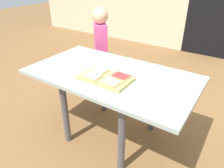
{
  "coord_description": "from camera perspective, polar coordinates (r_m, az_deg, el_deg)",
  "views": [
    {
      "loc": [
        0.91,
        -1.34,
        1.47
      ],
      "look_at": [
        0.01,
        0.0,
        0.58
      ],
      "focal_mm": 33.6,
      "sensor_mm": 36.0,
      "label": 1
    }
  ],
  "objects": [
    {
      "name": "pizza_slice_near_left",
      "position": [
        1.7,
        -5.36,
        2.17
      ],
      "size": [
        0.14,
        0.11,
        0.01
      ],
      "color": "tan",
      "rests_on": "cutting_board"
    },
    {
      "name": "cutting_board",
      "position": [
        1.7,
        -1.82,
        1.68
      ],
      "size": [
        0.43,
        0.26,
        0.02
      ],
      "primitive_type": "cube",
      "color": "tan",
      "rests_on": "dining_table"
    },
    {
      "name": "child_left",
      "position": [
        2.6,
        -3.07,
        10.31
      ],
      "size": [
        0.27,
        0.27,
        1.1
      ],
      "color": "#344042",
      "rests_on": "ground"
    },
    {
      "name": "house_door",
      "position": [
        4.25,
        26.5,
        19.77
      ],
      "size": [
        0.9,
        0.02,
        2.0
      ],
      "primitive_type": "cube",
      "color": "black",
      "rests_on": "ground"
    },
    {
      "name": "pizza_slice_far_left",
      "position": [
        1.79,
        -3.63,
        3.65
      ],
      "size": [
        0.15,
        0.11,
        0.01
      ],
      "color": "tan",
      "rests_on": "cutting_board"
    },
    {
      "name": "dining_table",
      "position": [
        1.84,
        -0.28,
        0.62
      ],
      "size": [
        1.45,
        0.8,
        0.68
      ],
      "color": "#99A9A0",
      "rests_on": "ground"
    },
    {
      "name": "pizza_slice_near_right",
      "position": [
        1.6,
        -0.19,
        0.54
      ],
      "size": [
        0.16,
        0.13,
        0.01
      ],
      "color": "tan",
      "rests_on": "cutting_board"
    },
    {
      "name": "pizza_slice_far_right",
      "position": [
        1.69,
        2.39,
        2.15
      ],
      "size": [
        0.15,
        0.11,
        0.01
      ],
      "color": "tan",
      "rests_on": "cutting_board"
    },
    {
      "name": "ground_plane",
      "position": [
        2.19,
        -0.24,
        -13.36
      ],
      "size": [
        16.0,
        16.0,
        0.0
      ],
      "primitive_type": "plane",
      "color": "brown"
    },
    {
      "name": "plate_white_right",
      "position": [
        1.76,
        14.87,
        1.42
      ],
      "size": [
        0.18,
        0.18,
        0.01
      ],
      "primitive_type": "cylinder",
      "color": "white",
      "rests_on": "dining_table"
    }
  ]
}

